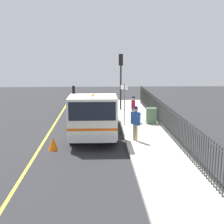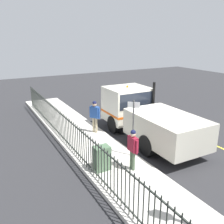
# 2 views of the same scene
# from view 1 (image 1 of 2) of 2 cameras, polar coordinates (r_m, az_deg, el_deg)

# --- Properties ---
(ground_plane) EXTENTS (47.76, 47.76, 0.00)m
(ground_plane) POSITION_cam_1_polar(r_m,az_deg,el_deg) (17.05, -3.39, -3.80)
(ground_plane) COLOR #2B2B2D
(ground_plane) RESTS_ON ground
(sidewalk_slab) EXTENTS (2.53, 21.71, 0.16)m
(sidewalk_slab) POSITION_cam_1_polar(r_m,az_deg,el_deg) (17.22, 6.09, -3.42)
(sidewalk_slab) COLOR beige
(sidewalk_slab) RESTS_ON ground
(lane_marking) EXTENTS (0.12, 19.54, 0.01)m
(lane_marking) POSITION_cam_1_polar(r_m,az_deg,el_deg) (17.27, -11.77, -3.82)
(lane_marking) COLOR yellow
(lane_marking) RESTS_ON ground
(work_truck) EXTENTS (2.37, 6.48, 2.75)m
(work_truck) POSITION_cam_1_polar(r_m,az_deg,el_deg) (15.88, -3.49, -0.14)
(work_truck) COLOR silver
(work_truck) RESTS_ON ground
(worker_standing) EXTENTS (0.45, 0.55, 1.72)m
(worker_standing) POSITION_cam_1_polar(r_m,az_deg,el_deg) (14.61, 4.46, -1.43)
(worker_standing) COLOR #264C99
(worker_standing) RESTS_ON sidewalk_slab
(pedestrian_distant) EXTENTS (0.21, 0.61, 1.62)m
(pedestrian_distant) POSITION_cam_1_polar(r_m,az_deg,el_deg) (18.74, 4.03, 1.13)
(pedestrian_distant) COLOR maroon
(pedestrian_distant) RESTS_ON sidewalk_slab
(iron_fence) EXTENTS (0.04, 18.49, 1.47)m
(iron_fence) POSITION_cam_1_polar(r_m,az_deg,el_deg) (17.23, 9.65, -0.71)
(iron_fence) COLOR #2D332D
(iron_fence) RESTS_ON sidewalk_slab
(traffic_light_near) EXTENTS (0.33, 0.26, 4.17)m
(traffic_light_near) POSITION_cam_1_polar(r_m,az_deg,el_deg) (22.70, 1.68, 7.85)
(traffic_light_near) COLOR black
(traffic_light_near) RESTS_ON sidewalk_slab
(utility_cabinet) EXTENTS (0.61, 0.44, 0.96)m
(utility_cabinet) POSITION_cam_1_polar(r_m,az_deg,el_deg) (18.46, 7.41, -0.70)
(utility_cabinet) COLOR #4C6B4C
(utility_cabinet) RESTS_ON sidewalk_slab
(traffic_cone) EXTENTS (0.44, 0.44, 0.63)m
(traffic_cone) POSITION_cam_1_polar(r_m,az_deg,el_deg) (14.07, -11.08, -5.87)
(traffic_cone) COLOR orange
(traffic_cone) RESTS_ON ground
(street_sign) EXTENTS (0.41, 0.33, 2.46)m
(street_sign) POSITION_cam_1_polar(r_m,az_deg,el_deg) (17.65, 2.34, 2.30)
(street_sign) COLOR #4C4C4C
(street_sign) RESTS_ON sidewalk_slab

